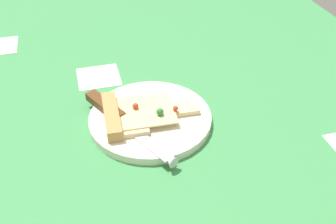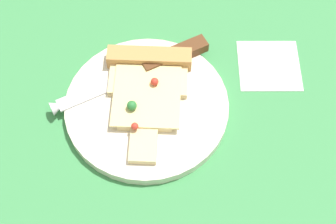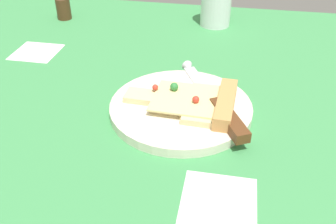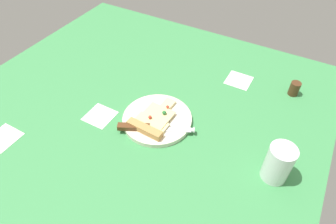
{
  "view_description": "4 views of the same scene",
  "coord_description": "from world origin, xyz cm",
  "px_view_note": "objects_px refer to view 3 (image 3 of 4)",
  "views": [
    {
      "loc": [
        10.43,
        63.01,
        45.54
      ],
      "look_at": [
        -3.14,
        12.63,
        4.38
      ],
      "focal_mm": 40.76,
      "sensor_mm": 36.0,
      "label": 1
    },
    {
      "loc": [
        -36.43,
        6.39,
        61.21
      ],
      "look_at": [
        -2.96,
        6.33,
        3.34
      ],
      "focal_mm": 54.14,
      "sensor_mm": 36.0,
      "label": 2
    },
    {
      "loc": [
        6.69,
        -40.62,
        34.51
      ],
      "look_at": [
        -1.98,
        5.33,
        2.48
      ],
      "focal_mm": 40.53,
      "sensor_mm": 36.0,
      "label": 3
    },
    {
      "loc": [
        54.36,
        44.15,
        69.68
      ],
      "look_at": [
        -3.21,
        11.89,
        3.13
      ],
      "focal_mm": 30.97,
      "sensor_mm": 36.0,
      "label": 4
    }
  ],
  "objects_px": {
    "plate": "(181,108)",
    "pepper_shaker": "(63,9)",
    "knife": "(217,104)",
    "drinking_glass": "(216,1)",
    "pizza_slice": "(197,102)"
  },
  "relations": [
    {
      "from": "pizza_slice",
      "to": "knife",
      "type": "bearing_deg",
      "value": -82.81
    },
    {
      "from": "plate",
      "to": "pepper_shaker",
      "type": "xyz_separation_m",
      "value": [
        -0.35,
        0.36,
        0.02
      ]
    },
    {
      "from": "plate",
      "to": "pepper_shaker",
      "type": "bearing_deg",
      "value": 134.58
    },
    {
      "from": "plate",
      "to": "pizza_slice",
      "type": "xyz_separation_m",
      "value": [
        0.03,
        -0.0,
        0.02
      ]
    },
    {
      "from": "pizza_slice",
      "to": "pepper_shaker",
      "type": "xyz_separation_m",
      "value": [
        -0.38,
        0.36,
        0.0
      ]
    },
    {
      "from": "plate",
      "to": "knife",
      "type": "height_order",
      "value": "knife"
    },
    {
      "from": "plate",
      "to": "knife",
      "type": "distance_m",
      "value": 0.06
    },
    {
      "from": "plate",
      "to": "drinking_glass",
      "type": "bearing_deg",
      "value": 86.83
    },
    {
      "from": "pepper_shaker",
      "to": "plate",
      "type": "bearing_deg",
      "value": -45.42
    },
    {
      "from": "plate",
      "to": "pizza_slice",
      "type": "height_order",
      "value": "pizza_slice"
    },
    {
      "from": "knife",
      "to": "pizza_slice",
      "type": "bearing_deg",
      "value": 157.64
    },
    {
      "from": "plate",
      "to": "knife",
      "type": "xyz_separation_m",
      "value": [
        0.06,
        0.0,
        0.01
      ]
    },
    {
      "from": "drinking_glass",
      "to": "plate",
      "type": "bearing_deg",
      "value": -93.17
    },
    {
      "from": "plate",
      "to": "pizza_slice",
      "type": "relative_size",
      "value": 1.28
    },
    {
      "from": "knife",
      "to": "drinking_glass",
      "type": "xyz_separation_m",
      "value": [
        -0.04,
        0.39,
        0.04
      ]
    }
  ]
}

